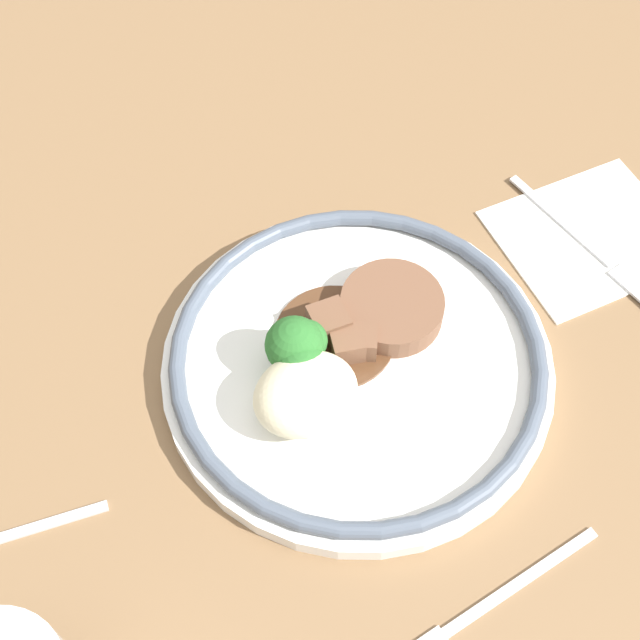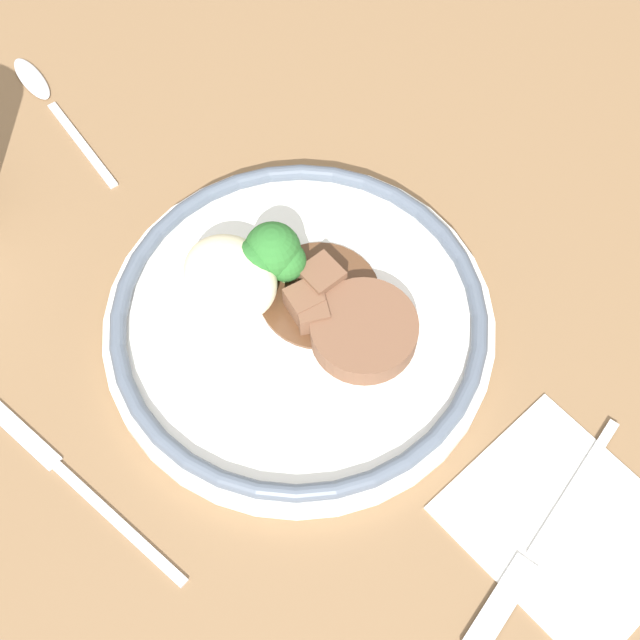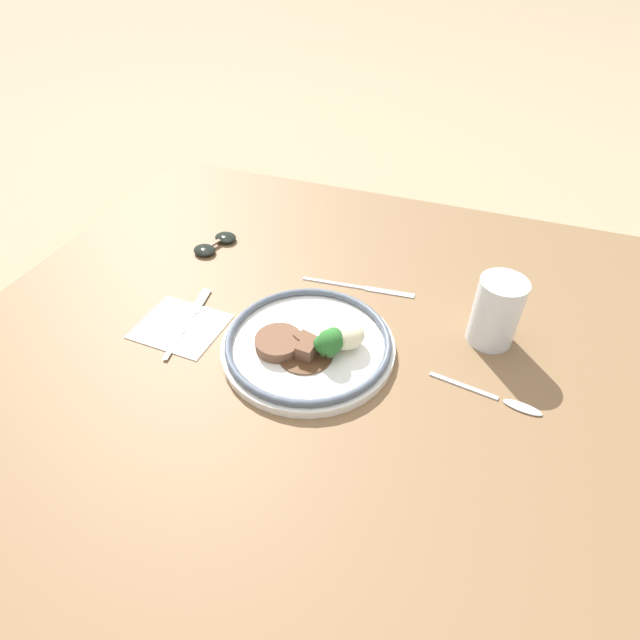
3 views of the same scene
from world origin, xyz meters
name	(u,v)px [view 3 (image 3 of 3)]	position (x,y,z in m)	size (l,w,h in m)	color
ground_plane	(300,360)	(0.00, 0.00, 0.00)	(8.00, 8.00, 0.00)	#998466
dining_table	(299,354)	(0.00, 0.00, 0.02)	(1.15, 1.13, 0.03)	brown
napkin	(181,326)	(-0.21, -0.02, 0.03)	(0.15, 0.13, 0.00)	white
plate	(311,343)	(0.02, 0.00, 0.05)	(0.28, 0.28, 0.06)	white
juice_glass	(495,315)	(0.29, 0.13, 0.08)	(0.08, 0.08, 0.12)	#F4AD19
fork	(192,315)	(-0.20, 0.01, 0.03)	(0.04, 0.18, 0.00)	silver
knife	(362,288)	(0.05, 0.19, 0.03)	(0.21, 0.03, 0.00)	silver
spoon	(507,402)	(0.33, 0.00, 0.03)	(0.17, 0.04, 0.01)	silver
sunglasses	(215,244)	(-0.28, 0.22, 0.04)	(0.07, 0.11, 0.01)	black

